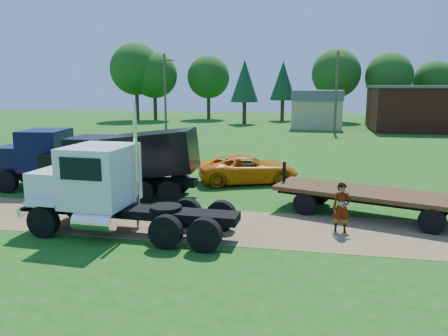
% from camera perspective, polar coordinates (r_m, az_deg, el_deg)
% --- Properties ---
extents(ground, '(140.00, 140.00, 0.00)m').
position_cam_1_polar(ground, '(17.08, -0.24, -7.56)').
color(ground, '#1B4F11').
rests_on(ground, ground).
extents(dirt_track, '(120.00, 4.20, 0.01)m').
position_cam_1_polar(dirt_track, '(17.08, -0.24, -7.54)').
color(dirt_track, brown).
rests_on(dirt_track, ground).
extents(white_semi_tractor, '(7.98, 3.00, 4.77)m').
position_cam_1_polar(white_semi_tractor, '(16.66, -15.59, -2.62)').
color(white_semi_tractor, black).
rests_on(white_semi_tractor, ground).
extents(black_dump_truck, '(7.82, 2.74, 3.36)m').
position_cam_1_polar(black_dump_truck, '(21.63, -12.85, 1.14)').
color(black_dump_truck, black).
rests_on(black_dump_truck, ground).
extents(navy_truck, '(7.29, 3.33, 3.09)m').
position_cam_1_polar(navy_truck, '(24.38, -20.81, 1.14)').
color(navy_truck, maroon).
rests_on(navy_truck, ground).
extents(orange_pickup, '(6.10, 4.40, 1.54)m').
position_cam_1_polar(orange_pickup, '(24.32, 3.19, -0.12)').
color(orange_pickup, orange).
rests_on(orange_pickup, ground).
extents(flatbed_trailer, '(8.09, 4.65, 1.99)m').
position_cam_1_polar(flatbed_trailer, '(18.93, 18.52, -3.61)').
color(flatbed_trailer, '#3A1E12').
rests_on(flatbed_trailer, ground).
extents(spectator_a, '(0.72, 0.51, 1.87)m').
position_cam_1_polar(spectator_a, '(16.70, 15.12, -5.02)').
color(spectator_a, '#999999').
rests_on(spectator_a, ground).
extents(spectator_b, '(1.05, 1.04, 1.71)m').
position_cam_1_polar(spectator_b, '(24.34, -8.60, -0.02)').
color(spectator_b, '#999999').
rests_on(spectator_b, ground).
extents(brick_building, '(15.40, 10.40, 5.30)m').
position_cam_1_polar(brick_building, '(57.89, 26.10, 7.05)').
color(brick_building, maroon).
rests_on(brick_building, ground).
extents(tan_shed, '(6.20, 5.40, 4.70)m').
position_cam_1_polar(tan_shed, '(55.98, 12.00, 7.58)').
color(tan_shed, tan).
rests_on(tan_shed, ground).
extents(utility_poles, '(42.20, 0.28, 9.00)m').
position_cam_1_polar(utility_poles, '(50.97, 14.45, 9.75)').
color(utility_poles, '#443626').
rests_on(utility_poles, ground).
extents(tree_row, '(56.09, 14.19, 11.57)m').
position_cam_1_polar(tree_row, '(65.84, 6.46, 11.91)').
color(tree_row, '#392317').
rests_on(tree_row, ground).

